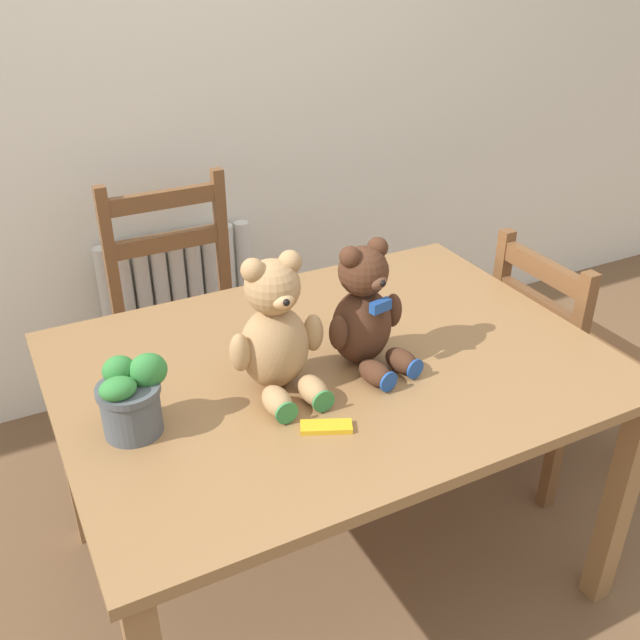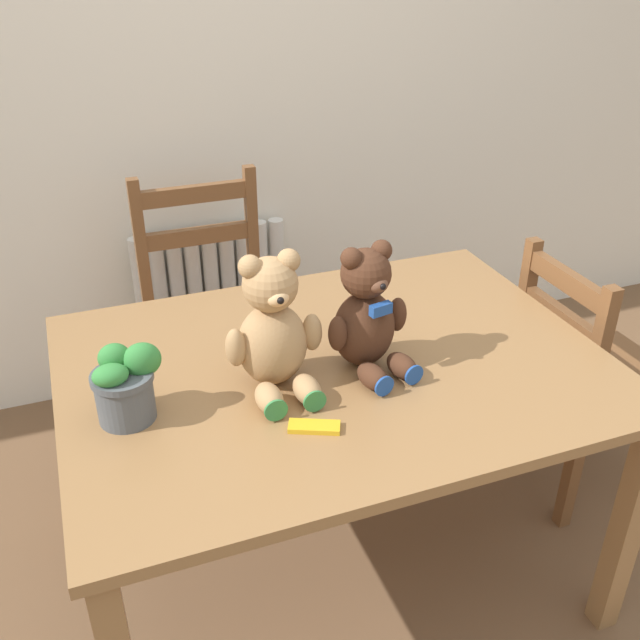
# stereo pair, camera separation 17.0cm
# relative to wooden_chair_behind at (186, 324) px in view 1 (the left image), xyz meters

# --- Properties ---
(wall_back) EXTENTS (8.00, 0.04, 2.60)m
(wall_back) POSITION_rel_wooden_chair_behind_xyz_m (0.15, 0.39, 0.84)
(wall_back) COLOR silver
(wall_back) RESTS_ON ground_plane
(radiator) EXTENTS (0.62, 0.10, 0.67)m
(radiator) POSITION_rel_wooden_chair_behind_xyz_m (0.07, 0.32, -0.15)
(radiator) COLOR silver
(radiator) RESTS_ON ground_plane
(dining_table) EXTENTS (1.36, 1.00, 0.73)m
(dining_table) POSITION_rel_wooden_chair_behind_xyz_m (0.15, -0.82, 0.19)
(dining_table) COLOR olive
(dining_table) RESTS_ON ground_plane
(wooden_chair_behind) EXTENTS (0.44, 0.42, 0.95)m
(wooden_chair_behind) POSITION_rel_wooden_chair_behind_xyz_m (0.00, 0.00, 0.00)
(wooden_chair_behind) COLOR brown
(wooden_chair_behind) RESTS_ON ground_plane
(wooden_chair_side) EXTENTS (0.43, 0.39, 0.85)m
(wooden_chair_side) POSITION_rel_wooden_chair_behind_xyz_m (1.05, -0.75, -0.02)
(wooden_chair_side) COLOR brown
(wooden_chair_side) RESTS_ON ground_plane
(teddy_bear_left) EXTENTS (0.24, 0.23, 0.34)m
(teddy_bear_left) POSITION_rel_wooden_chair_behind_xyz_m (-0.02, -0.86, 0.42)
(teddy_bear_left) COLOR tan
(teddy_bear_left) RESTS_ON dining_table
(teddy_bear_right) EXTENTS (0.23, 0.24, 0.32)m
(teddy_bear_right) POSITION_rel_wooden_chair_behind_xyz_m (0.21, -0.86, 0.41)
(teddy_bear_right) COLOR #472819
(teddy_bear_right) RESTS_ON dining_table
(potted_plant) EXTENTS (0.16, 0.14, 0.18)m
(potted_plant) POSITION_rel_wooden_chair_behind_xyz_m (-0.37, -0.88, 0.36)
(potted_plant) COLOR #4C5156
(potted_plant) RESTS_ON dining_table
(chocolate_bar) EXTENTS (0.12, 0.09, 0.01)m
(chocolate_bar) POSITION_rel_wooden_chair_behind_xyz_m (0.00, -1.06, 0.28)
(chocolate_bar) COLOR gold
(chocolate_bar) RESTS_ON dining_table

